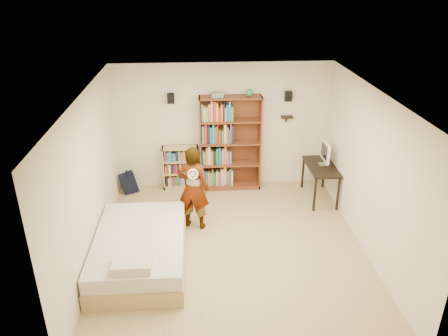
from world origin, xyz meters
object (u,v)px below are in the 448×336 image
Objects in this scene: tall_bookshelf at (230,144)px; computer_desk at (320,182)px; person at (193,188)px; low_bookshelf at (181,168)px; daybed at (140,246)px.

tall_bookshelf is 2.02m from computer_desk.
computer_desk is 0.69× the size of person.
person is (0.28, -1.60, 0.32)m from low_bookshelf.
person is at bearing -80.11° from low_bookshelf.
computer_desk is at bearing -13.38° from low_bookshelf.
computer_desk is 2.78m from person.
low_bookshelf is at bearing 77.24° from daybed.
computer_desk is (2.87, -0.68, -0.10)m from low_bookshelf.
computer_desk is (1.81, -0.64, -0.65)m from tall_bookshelf.
low_bookshelf is 1.65m from person.
daybed is 1.39× the size of person.
tall_bookshelf is 1.28× the size of person.
daybed is (-3.47, -1.97, -0.05)m from computer_desk.
person is (-0.78, -1.55, -0.22)m from tall_bookshelf.
low_bookshelf reaches higher than daybed.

